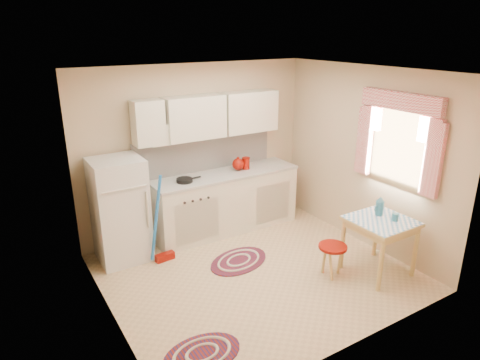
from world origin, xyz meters
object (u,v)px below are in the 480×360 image
table (378,246)px  stool (332,261)px  base_cabinets (226,203)px  fridge (120,210)px

table → stool: table is taller
base_cabinets → stool: (0.46, -1.85, -0.23)m
table → stool: (-0.56, 0.23, -0.15)m
table → stool: bearing=157.4°
stool → fridge: bearing=139.1°
base_cabinets → fridge: bearing=-178.2°
fridge → table: bearing=-37.7°
base_cabinets → stool: size_ratio=5.36×
fridge → table: fridge is taller
fridge → stool: size_ratio=3.33×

